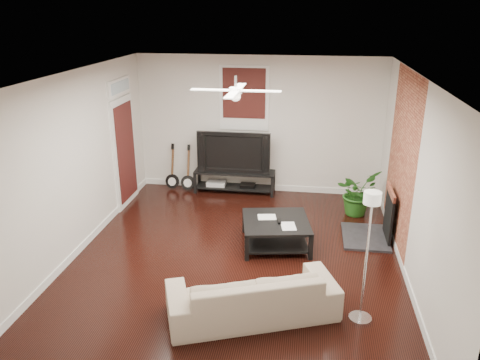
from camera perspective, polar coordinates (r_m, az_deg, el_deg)
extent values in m
cube|color=black|center=(7.49, -0.46, -9.35)|extent=(5.00, 6.00, 0.01)
cube|color=white|center=(6.58, -0.53, 12.41)|extent=(5.00, 6.00, 0.01)
cube|color=silver|center=(9.76, 2.26, 6.57)|extent=(5.00, 0.01, 2.80)
cube|color=silver|center=(4.25, -6.94, -12.49)|extent=(5.00, 0.01, 2.80)
cube|color=silver|center=(7.68, -19.24, 1.68)|extent=(0.01, 6.00, 2.80)
cube|color=silver|center=(6.99, 20.20, -0.22)|extent=(0.01, 6.00, 2.80)
cube|color=brown|center=(7.92, 18.80, 2.26)|extent=(0.02, 2.20, 2.80)
cube|color=black|center=(8.19, 16.09, -3.89)|extent=(0.80, 1.10, 0.92)
cube|color=#33120E|center=(9.66, 0.49, 9.77)|extent=(1.00, 0.06, 1.30)
cube|color=white|center=(9.36, -13.72, 4.46)|extent=(0.08, 1.00, 2.50)
cube|color=black|center=(9.95, -0.65, -0.17)|extent=(1.67, 0.44, 0.47)
imported|color=black|center=(9.76, -0.65, 3.51)|extent=(1.49, 0.20, 0.86)
cube|color=black|center=(7.79, 4.30, -6.33)|extent=(1.22, 1.22, 0.44)
imported|color=tan|center=(6.10, 1.48, -13.45)|extent=(2.26, 1.52, 0.62)
imported|color=#225B1A|center=(9.10, 13.86, -1.47)|extent=(1.00, 1.02, 0.85)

